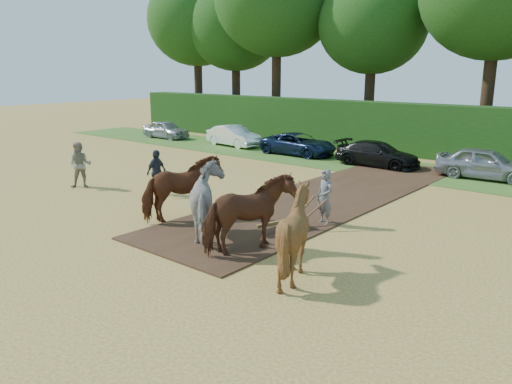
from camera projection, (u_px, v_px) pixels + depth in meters
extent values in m
plane|color=gold|center=(167.00, 232.00, 15.44)|extent=(120.00, 120.00, 0.00)
cube|color=#472D1C|center=(329.00, 196.00, 19.71)|extent=(4.50, 17.00, 0.05)
cube|color=#38601E|center=(376.00, 166.00, 25.86)|extent=(50.00, 5.00, 0.03)
cube|color=#14380F|center=(413.00, 130.00, 28.85)|extent=(46.00, 1.60, 3.00)
imported|color=beige|center=(80.00, 165.00, 21.06)|extent=(1.17, 1.19, 1.94)
imported|color=#252931|center=(157.00, 172.00, 19.94)|extent=(0.61, 1.11, 1.80)
imported|color=brown|center=(182.00, 189.00, 16.32)|extent=(1.91, 2.81, 2.17)
imported|color=beige|center=(212.00, 201.00, 14.86)|extent=(2.62, 2.42, 2.17)
imported|color=brown|center=(249.00, 215.00, 13.41)|extent=(1.91, 2.81, 2.17)
imported|color=brown|center=(295.00, 233.00, 11.96)|extent=(2.28, 2.42, 2.18)
cube|color=black|center=(293.00, 225.00, 15.52)|extent=(0.63, 1.00, 0.36)
cube|color=brown|center=(277.00, 223.00, 15.16)|extent=(0.54, 1.41, 0.10)
cylinder|color=brown|center=(303.00, 209.00, 15.91)|extent=(0.24, 1.05, 0.76)
cylinder|color=brown|center=(312.00, 212.00, 15.53)|extent=(0.52, 0.97, 0.76)
imported|color=gray|center=(325.00, 197.00, 15.99)|extent=(0.76, 0.62, 1.82)
imported|color=#A7A8AE|center=(166.00, 130.00, 36.21)|extent=(3.85, 1.66, 1.29)
imported|color=white|center=(234.00, 136.00, 32.49)|extent=(4.24, 1.90, 1.35)
imported|color=#13203D|center=(298.00, 144.00, 29.20)|extent=(4.61, 2.13, 1.28)
imported|color=black|center=(377.00, 154.00, 25.74)|extent=(4.44, 1.82, 1.29)
imported|color=gray|center=(485.00, 164.00, 22.71)|extent=(4.38, 1.99, 1.46)
cylinder|color=#382616|center=(199.00, 92.00, 43.83)|extent=(0.70, 0.70, 5.85)
ellipsoid|color=#163F11|center=(197.00, 20.00, 42.38)|extent=(8.40, 8.40, 7.73)
cylinder|color=#382616|center=(236.00, 96.00, 41.77)|extent=(0.70, 0.70, 5.40)
ellipsoid|color=#163F11|center=(236.00, 26.00, 40.42)|extent=(7.80, 7.80, 7.18)
cylinder|color=#382616|center=(276.00, 92.00, 37.77)|extent=(0.70, 0.70, 6.53)
cylinder|color=#382616|center=(369.00, 103.00, 34.69)|extent=(0.70, 0.70, 5.17)
ellipsoid|color=#163F11|center=(373.00, 23.00, 33.40)|extent=(7.40, 7.40, 6.81)
cylinder|color=#382616|center=(486.00, 102.00, 28.85)|extent=(0.70, 0.70, 6.08)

